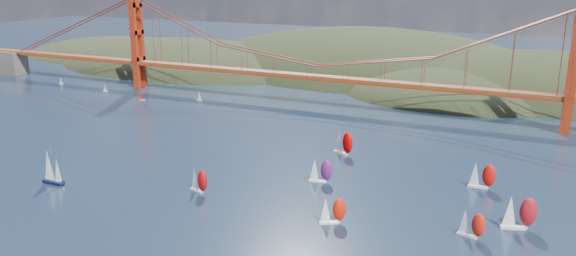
{
  "coord_description": "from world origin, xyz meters",
  "views": [
    {
      "loc": [
        110.6,
        -93.05,
        70.13
      ],
      "look_at": [
        24.46,
        90.0,
        13.44
      ],
      "focal_mm": 35.0,
      "sensor_mm": 36.0,
      "label": 1
    }
  ],
  "objects_px": {
    "racer_1": "(332,210)",
    "racer_3": "(482,175)",
    "racer_2": "(471,224)",
    "sloop_navy": "(51,168)",
    "racer_rwb": "(320,170)",
    "racer_0": "(198,180)",
    "racer_4": "(519,212)",
    "racer_5": "(343,142)"
  },
  "relations": [
    {
      "from": "racer_1",
      "to": "racer_rwb",
      "type": "xyz_separation_m",
      "value": [
        -15.41,
        28.97,
        0.24
      ]
    },
    {
      "from": "sloop_navy",
      "to": "racer_5",
      "type": "distance_m",
      "value": 107.09
    },
    {
      "from": "racer_1",
      "to": "racer_3",
      "type": "bearing_deg",
      "value": 23.38
    },
    {
      "from": "racer_1",
      "to": "racer_4",
      "type": "distance_m",
      "value": 52.06
    },
    {
      "from": "racer_2",
      "to": "racer_0",
      "type": "bearing_deg",
      "value": -164.29
    },
    {
      "from": "racer_1",
      "to": "racer_4",
      "type": "relative_size",
      "value": 0.81
    },
    {
      "from": "racer_2",
      "to": "racer_rwb",
      "type": "bearing_deg",
      "value": 171.12
    },
    {
      "from": "sloop_navy",
      "to": "racer_3",
      "type": "relative_size",
      "value": 1.31
    },
    {
      "from": "sloop_navy",
      "to": "racer_2",
      "type": "bearing_deg",
      "value": 7.72
    },
    {
      "from": "racer_rwb",
      "to": "sloop_navy",
      "type": "bearing_deg",
      "value": -164.24
    },
    {
      "from": "sloop_navy",
      "to": "racer_4",
      "type": "bearing_deg",
      "value": 11.27
    },
    {
      "from": "racer_3",
      "to": "racer_2",
      "type": "bearing_deg",
      "value": -88.61
    },
    {
      "from": "racer_0",
      "to": "racer_1",
      "type": "distance_m",
      "value": 48.37
    },
    {
      "from": "racer_1",
      "to": "racer_3",
      "type": "distance_m",
      "value": 58.62
    },
    {
      "from": "racer_1",
      "to": "racer_2",
      "type": "relative_size",
      "value": 1.03
    },
    {
      "from": "sloop_navy",
      "to": "racer_rwb",
      "type": "relative_size",
      "value": 1.39
    },
    {
      "from": "racer_1",
      "to": "racer_5",
      "type": "distance_m",
      "value": 64.15
    },
    {
      "from": "racer_3",
      "to": "racer_5",
      "type": "bearing_deg",
      "value": 163.54
    },
    {
      "from": "sloop_navy",
      "to": "racer_3",
      "type": "height_order",
      "value": "sloop_navy"
    },
    {
      "from": "racer_0",
      "to": "racer_rwb",
      "type": "xyz_separation_m",
      "value": [
        32.82,
        25.25,
        0.08
      ]
    },
    {
      "from": "sloop_navy",
      "to": "racer_0",
      "type": "relative_size",
      "value": 1.41
    },
    {
      "from": "racer_0",
      "to": "racer_4",
      "type": "relative_size",
      "value": 0.84
    },
    {
      "from": "racer_rwb",
      "to": "racer_5",
      "type": "bearing_deg",
      "value": 85.96
    },
    {
      "from": "racer_1",
      "to": "racer_rwb",
      "type": "relative_size",
      "value": 0.94
    },
    {
      "from": "racer_rwb",
      "to": "racer_2",
      "type": "bearing_deg",
      "value": -31.87
    },
    {
      "from": "racer_4",
      "to": "racer_rwb",
      "type": "xyz_separation_m",
      "value": [
        -63.89,
        10.05,
        -0.76
      ]
    },
    {
      "from": "racer_2",
      "to": "racer_rwb",
      "type": "distance_m",
      "value": 56.67
    },
    {
      "from": "racer_2",
      "to": "sloop_navy",
      "type": "bearing_deg",
      "value": -159.12
    },
    {
      "from": "racer_3",
      "to": "racer_5",
      "type": "relative_size",
      "value": 0.9
    },
    {
      "from": "sloop_navy",
      "to": "racer_0",
      "type": "xyz_separation_m",
      "value": [
        49.59,
        14.77,
        -1.37
      ]
    },
    {
      "from": "racer_1",
      "to": "racer_4",
      "type": "bearing_deg",
      "value": -8.27
    },
    {
      "from": "racer_0",
      "to": "racer_2",
      "type": "xyz_separation_m",
      "value": [
        85.46,
        4.27,
        -0.27
      ]
    },
    {
      "from": "racer_1",
      "to": "racer_0",
      "type": "bearing_deg",
      "value": 146.0
    },
    {
      "from": "racer_2",
      "to": "racer_rwb",
      "type": "height_order",
      "value": "racer_rwb"
    },
    {
      "from": "racer_3",
      "to": "racer_rwb",
      "type": "xyz_separation_m",
      "value": [
        -50.71,
        -17.82,
        -0.25
      ]
    },
    {
      "from": "racer_2",
      "to": "racer_4",
      "type": "bearing_deg",
      "value": 57.02
    },
    {
      "from": "racer_0",
      "to": "sloop_navy",
      "type": "bearing_deg",
      "value": -145.36
    },
    {
      "from": "racer_4",
      "to": "racer_rwb",
      "type": "relative_size",
      "value": 1.17
    },
    {
      "from": "sloop_navy",
      "to": "racer_5",
      "type": "relative_size",
      "value": 1.19
    },
    {
      "from": "racer_4",
      "to": "racer_rwb",
      "type": "bearing_deg",
      "value": 153.41
    },
    {
      "from": "racer_2",
      "to": "racer_5",
      "type": "bearing_deg",
      "value": 149.31
    },
    {
      "from": "sloop_navy",
      "to": "racer_1",
      "type": "xyz_separation_m",
      "value": [
        97.81,
        11.05,
        -1.54
      ]
    }
  ]
}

